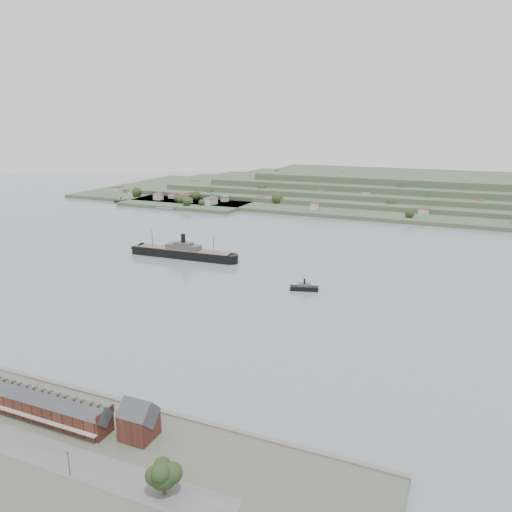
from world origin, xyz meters
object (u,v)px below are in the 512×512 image
at_px(terrace_row, 41,405).
at_px(gabled_building, 139,420).
at_px(steamship, 179,252).
at_px(fig_tree, 163,475).
at_px(tugboat, 304,288).

xyz_separation_m(terrace_row, gabled_building, (37.50, 4.02, 1.34)).
distance_m(steamship, fig_tree, 252.58).
relative_size(terrace_row, steamship, 0.60).
distance_m(gabled_building, steamship, 225.57).
xyz_separation_m(steamship, fig_tree, (129.78, -216.65, 4.45)).
height_order(terrace_row, gabled_building, gabled_building).
xyz_separation_m(steamship, tugboat, (110.69, -35.08, -2.21)).
bearing_deg(terrace_row, gabled_building, 6.12).
bearing_deg(terrace_row, tugboat, 76.49).
bearing_deg(terrace_row, fig_tree, -13.93).
distance_m(terrace_row, fig_tree, 61.01).
height_order(gabled_building, fig_tree, gabled_building).
bearing_deg(steamship, gabled_building, -61.36).
bearing_deg(tugboat, steamship, 162.41).
distance_m(terrace_row, gabled_building, 37.74).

